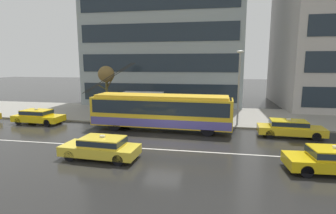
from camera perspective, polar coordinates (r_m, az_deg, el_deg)
The scene contains 15 objects.
ground_plane at distance 18.20m, azimuth -1.11°, elevation -7.99°, with size 160.00×160.00×0.00m, color #262625.
sidewalk_slab at distance 28.09m, azimuth 3.08°, elevation -1.64°, with size 80.00×10.00×0.14m, color gray.
lane_centre_line at distance 17.08m, azimuth -1.92°, elevation -9.16°, with size 72.00×0.14×0.01m, color silver.
trolleybus at distance 21.55m, azimuth -1.46°, elevation -0.84°, with size 12.63×2.92×5.53m.
taxi_oncoming_near at distance 15.81m, azimuth -14.30°, elevation -8.34°, with size 4.55×2.04×1.39m.
taxi_ahead_of_bus at distance 21.78m, azimuth 24.88°, elevation -4.05°, with size 4.77×1.96×1.39m.
taxi_queued_behind_bus at distance 26.89m, azimuth -26.38°, elevation -1.74°, with size 4.56×1.99×1.39m.
taxi_oncoming_far at distance 15.79m, azimuth 32.08°, elevation -9.55°, with size 4.42×2.05×1.39m.
bus_shelter at distance 25.49m, azimuth -5.34°, elevation 1.71°, with size 3.82×1.52×2.61m.
pedestrian_at_shelter at distance 25.53m, azimuth 10.31°, elevation 1.06°, with size 1.16×1.16×2.06m.
pedestrian_approaching_curb at distance 25.16m, azimuth -8.48°, elevation 0.85°, with size 1.27×1.27×2.03m.
pedestrian_walking_past at distance 23.77m, azimuth 1.60°, elevation 0.44°, with size 1.07×1.07×2.01m.
street_lamp at distance 23.39m, azimuth 15.15°, elevation 5.42°, with size 0.60×0.32×6.41m.
street_tree_bare at distance 28.16m, azimuth -13.24°, elevation 6.71°, with size 1.85×1.97×5.07m.
office_tower_corner_left at distance 37.56m, azimuth -0.62°, elevation 17.81°, with size 20.59×10.78×21.85m.
Camera 1 is at (3.47, -17.02, 5.44)m, focal length 28.11 mm.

